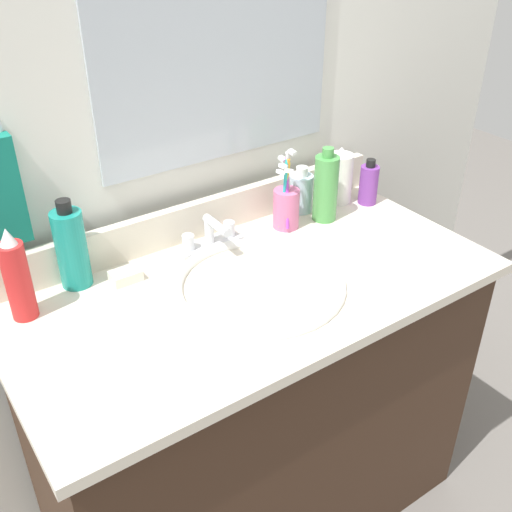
{
  "coord_description": "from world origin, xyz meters",
  "views": [
    {
      "loc": [
        -0.61,
        -0.87,
        1.47
      ],
      "look_at": [
        -0.0,
        0.0,
        0.81
      ],
      "focal_mm": 42.48,
      "sensor_mm": 36.0,
      "label": 1
    }
  ],
  "objects_px": {
    "faucet": "(210,237)",
    "bottle_toner_green": "(326,188)",
    "bottle_lotion_white": "(340,177)",
    "cup_pink": "(286,206)",
    "bottle_gel_clear": "(301,192)",
    "bottle_mouthwash_teal": "(71,248)",
    "bottle_cream_purple": "(369,184)",
    "bottle_spray_red": "(17,278)",
    "soap_bar": "(126,276)"
  },
  "relations": [
    {
      "from": "cup_pink",
      "to": "soap_bar",
      "type": "height_order",
      "value": "cup_pink"
    },
    {
      "from": "bottle_toner_green",
      "to": "bottle_spray_red",
      "type": "relative_size",
      "value": 0.97
    },
    {
      "from": "bottle_toner_green",
      "to": "bottle_lotion_white",
      "type": "xyz_separation_m",
      "value": [
        0.1,
        0.05,
        -0.02
      ]
    },
    {
      "from": "faucet",
      "to": "bottle_toner_green",
      "type": "relative_size",
      "value": 0.84
    },
    {
      "from": "bottle_mouthwash_teal",
      "to": "cup_pink",
      "type": "bearing_deg",
      "value": -5.74
    },
    {
      "from": "bottle_mouthwash_teal",
      "to": "bottle_cream_purple",
      "type": "distance_m",
      "value": 0.78
    },
    {
      "from": "bottle_gel_clear",
      "to": "bottle_cream_purple",
      "type": "height_order",
      "value": "bottle_cream_purple"
    },
    {
      "from": "bottle_gel_clear",
      "to": "bottle_cream_purple",
      "type": "xyz_separation_m",
      "value": [
        0.17,
        -0.07,
        0.0
      ]
    },
    {
      "from": "bottle_toner_green",
      "to": "bottle_spray_red",
      "type": "distance_m",
      "value": 0.74
    },
    {
      "from": "bottle_lotion_white",
      "to": "cup_pink",
      "type": "height_order",
      "value": "cup_pink"
    },
    {
      "from": "bottle_cream_purple",
      "to": "cup_pink",
      "type": "relative_size",
      "value": 0.62
    },
    {
      "from": "cup_pink",
      "to": "soap_bar",
      "type": "bearing_deg",
      "value": 179.67
    },
    {
      "from": "bottle_toner_green",
      "to": "soap_bar",
      "type": "xyz_separation_m",
      "value": [
        -0.53,
        0.02,
        -0.07
      ]
    },
    {
      "from": "bottle_toner_green",
      "to": "cup_pink",
      "type": "height_order",
      "value": "cup_pink"
    },
    {
      "from": "bottle_gel_clear",
      "to": "bottle_cream_purple",
      "type": "distance_m",
      "value": 0.18
    },
    {
      "from": "faucet",
      "to": "bottle_cream_purple",
      "type": "height_order",
      "value": "bottle_cream_purple"
    },
    {
      "from": "bottle_gel_clear",
      "to": "bottle_spray_red",
      "type": "bearing_deg",
      "value": -176.3
    },
    {
      "from": "bottle_cream_purple",
      "to": "cup_pink",
      "type": "xyz_separation_m",
      "value": [
        -0.26,
        0.02,
        0.0
      ]
    },
    {
      "from": "bottle_spray_red",
      "to": "bottle_lotion_white",
      "type": "bearing_deg",
      "value": 2.18
    },
    {
      "from": "bottle_cream_purple",
      "to": "soap_bar",
      "type": "bearing_deg",
      "value": 178.23
    },
    {
      "from": "faucet",
      "to": "cup_pink",
      "type": "distance_m",
      "value": 0.21
    },
    {
      "from": "bottle_toner_green",
      "to": "bottle_cream_purple",
      "type": "relative_size",
      "value": 1.54
    },
    {
      "from": "bottle_gel_clear",
      "to": "cup_pink",
      "type": "relative_size",
      "value": 0.61
    },
    {
      "from": "cup_pink",
      "to": "bottle_mouthwash_teal",
      "type": "bearing_deg",
      "value": 174.26
    },
    {
      "from": "bottle_mouthwash_teal",
      "to": "bottle_cream_purple",
      "type": "xyz_separation_m",
      "value": [
        0.77,
        -0.07,
        -0.03
      ]
    },
    {
      "from": "bottle_toner_green",
      "to": "bottle_lotion_white",
      "type": "relative_size",
      "value": 1.24
    },
    {
      "from": "bottle_lotion_white",
      "to": "bottle_cream_purple",
      "type": "distance_m",
      "value": 0.08
    },
    {
      "from": "bottle_toner_green",
      "to": "cup_pink",
      "type": "distance_m",
      "value": 0.11
    },
    {
      "from": "bottle_gel_clear",
      "to": "cup_pink",
      "type": "distance_m",
      "value": 0.1
    },
    {
      "from": "faucet",
      "to": "bottle_toner_green",
      "type": "height_order",
      "value": "bottle_toner_green"
    },
    {
      "from": "bottle_mouthwash_teal",
      "to": "bottle_spray_red",
      "type": "relative_size",
      "value": 1.0
    },
    {
      "from": "faucet",
      "to": "bottle_spray_red",
      "type": "distance_m",
      "value": 0.44
    },
    {
      "from": "bottle_mouthwash_teal",
      "to": "cup_pink",
      "type": "xyz_separation_m",
      "value": [
        0.51,
        -0.05,
        -0.03
      ]
    },
    {
      "from": "bottle_gel_clear",
      "to": "cup_pink",
      "type": "xyz_separation_m",
      "value": [
        -0.08,
        -0.05,
        0.0
      ]
    },
    {
      "from": "bottle_lotion_white",
      "to": "faucet",
      "type": "bearing_deg",
      "value": -177.9
    },
    {
      "from": "faucet",
      "to": "bottle_toner_green",
      "type": "bearing_deg",
      "value": -7.29
    },
    {
      "from": "bottle_mouthwash_teal",
      "to": "bottle_spray_red",
      "type": "distance_m",
      "value": 0.13
    },
    {
      "from": "bottle_cream_purple",
      "to": "bottle_toner_green",
      "type": "bearing_deg",
      "value": -178.78
    },
    {
      "from": "cup_pink",
      "to": "bottle_toner_green",
      "type": "bearing_deg",
      "value": -11.8
    },
    {
      "from": "bottle_cream_purple",
      "to": "soap_bar",
      "type": "relative_size",
      "value": 1.92
    },
    {
      "from": "bottle_gel_clear",
      "to": "bottle_cream_purple",
      "type": "bearing_deg",
      "value": -20.98
    },
    {
      "from": "bottle_lotion_white",
      "to": "bottle_toner_green",
      "type": "bearing_deg",
      "value": -150.18
    },
    {
      "from": "bottle_mouthwash_teal",
      "to": "cup_pink",
      "type": "height_order",
      "value": "cup_pink"
    },
    {
      "from": "bottle_gel_clear",
      "to": "bottle_spray_red",
      "type": "height_order",
      "value": "bottle_spray_red"
    },
    {
      "from": "bottle_cream_purple",
      "to": "bottle_spray_red",
      "type": "bearing_deg",
      "value": 178.76
    },
    {
      "from": "bottle_toner_green",
      "to": "bottle_mouthwash_teal",
      "type": "bearing_deg",
      "value": 173.22
    },
    {
      "from": "bottle_lotion_white",
      "to": "cup_pink",
      "type": "xyz_separation_m",
      "value": [
        -0.2,
        -0.03,
        -0.01
      ]
    },
    {
      "from": "bottle_spray_red",
      "to": "bottle_cream_purple",
      "type": "xyz_separation_m",
      "value": [
        0.9,
        -0.02,
        -0.03
      ]
    },
    {
      "from": "bottle_lotion_white",
      "to": "bottle_mouthwash_teal",
      "type": "xyz_separation_m",
      "value": [
        -0.72,
        0.02,
        0.02
      ]
    },
    {
      "from": "faucet",
      "to": "cup_pink",
      "type": "bearing_deg",
      "value": -4.95
    }
  ]
}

